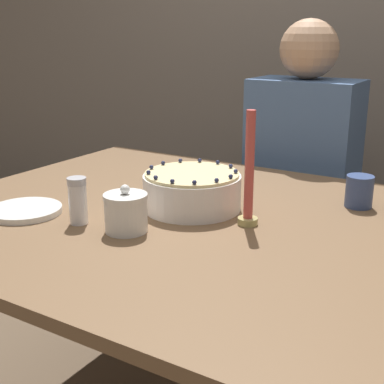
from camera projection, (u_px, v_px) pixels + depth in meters
name	position (u px, v px, depth m)	size (l,w,h in m)	color
wall_behind	(362.00, 10.00, 2.39)	(8.00, 0.05, 2.60)	slate
dining_table	(201.00, 249.00, 1.44)	(1.54, 1.16, 0.74)	brown
cake	(192.00, 191.00, 1.48)	(0.27, 0.27, 0.12)	white
sugar_bowl	(126.00, 212.00, 1.31)	(0.11, 0.11, 0.12)	white
sugar_shaker	(78.00, 200.00, 1.36)	(0.05, 0.05, 0.12)	white
plate_stack	(25.00, 210.00, 1.45)	(0.20, 0.20, 0.02)	white
candle	(249.00, 179.00, 1.33)	(0.05, 0.05, 0.29)	tan
cup	(359.00, 191.00, 1.49)	(0.08, 0.08, 0.09)	#384C7F
person_man_blue_shirt	(299.00, 205.00, 2.11)	(0.40, 0.34, 1.26)	#2D2D38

